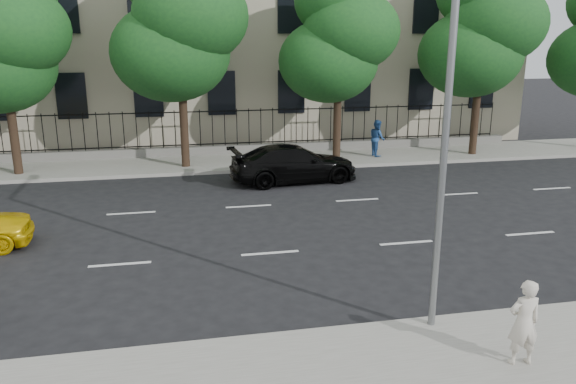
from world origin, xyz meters
name	(u,v)px	position (x,y,z in m)	size (l,w,h in m)	color
ground	(288,292)	(0.00, 0.00, 0.00)	(120.00, 120.00, 0.00)	black
far_sidewalk	(229,162)	(0.00, 14.00, 0.07)	(60.00, 4.00, 0.15)	gray
lane_markings	(258,227)	(0.00, 4.75, 0.01)	(49.60, 4.62, 0.01)	silver
iron_fence	(225,143)	(0.00, 15.70, 0.65)	(30.00, 0.50, 2.20)	slate
street_light	(437,71)	(2.50, -1.77, 5.15)	(0.25, 3.32, 8.05)	slate
tree_b	(3,34)	(-8.96, 13.36, 5.84)	(5.53, 5.12, 8.97)	#382619
tree_c	(180,20)	(-1.96, 13.36, 6.41)	(5.89, 5.50, 9.80)	#382619
tree_d	(339,35)	(5.04, 13.36, 5.84)	(5.34, 4.94, 8.84)	#382619
tree_e	(482,27)	(12.04, 13.36, 6.20)	(5.71, 5.31, 9.46)	#382619
black_sedan	(294,163)	(2.29, 10.12, 0.76)	(2.13, 5.23, 1.52)	black
woman_near	(524,322)	(3.42, -3.93, 0.95)	(0.58, 0.38, 1.60)	beige
pedestrian_far	(377,138)	(7.16, 13.65, 1.03)	(0.85, 0.66, 1.75)	#234B87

